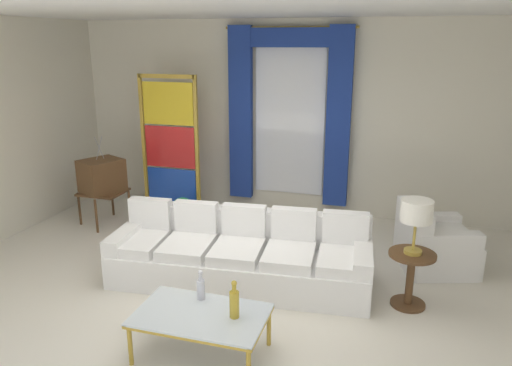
{
  "coord_description": "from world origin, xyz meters",
  "views": [
    {
      "loc": [
        1.58,
        -4.41,
        2.68
      ],
      "look_at": [
        -0.01,
        0.9,
        1.05
      ],
      "focal_mm": 34.14,
      "sensor_mm": 36.0,
      "label": 1
    }
  ],
  "objects_px": {
    "vintage_tv": "(102,177)",
    "table_lamp_brass": "(417,213)",
    "bottle_crystal_tall": "(201,288)",
    "stained_glass_divider": "(170,150)",
    "armchair_white": "(432,246)",
    "round_side_table": "(410,274)",
    "bottle_blue_decanter": "(234,303)",
    "coffee_table": "(201,317)",
    "peacock_figurine": "(180,213)",
    "couch_white_long": "(241,256)"
  },
  "relations": [
    {
      "from": "bottle_blue_decanter",
      "to": "round_side_table",
      "type": "height_order",
      "value": "bottle_blue_decanter"
    },
    {
      "from": "stained_glass_divider",
      "to": "peacock_figurine",
      "type": "height_order",
      "value": "stained_glass_divider"
    },
    {
      "from": "table_lamp_brass",
      "to": "bottle_crystal_tall",
      "type": "bearing_deg",
      "value": -147.74
    },
    {
      "from": "coffee_table",
      "to": "table_lamp_brass",
      "type": "height_order",
      "value": "table_lamp_brass"
    },
    {
      "from": "bottle_crystal_tall",
      "to": "round_side_table",
      "type": "relative_size",
      "value": 0.48
    },
    {
      "from": "couch_white_long",
      "to": "coffee_table",
      "type": "xyz_separation_m",
      "value": [
        0.11,
        -1.43,
        0.07
      ]
    },
    {
      "from": "armchair_white",
      "to": "round_side_table",
      "type": "relative_size",
      "value": 1.72
    },
    {
      "from": "vintage_tv",
      "to": "bottle_blue_decanter",
      "type": "bearing_deg",
      "value": -40.55
    },
    {
      "from": "vintage_tv",
      "to": "armchair_white",
      "type": "bearing_deg",
      "value": -1.95
    },
    {
      "from": "armchair_white",
      "to": "table_lamp_brass",
      "type": "xyz_separation_m",
      "value": [
        -0.26,
        -1.0,
        0.74
      ]
    },
    {
      "from": "coffee_table",
      "to": "round_side_table",
      "type": "xyz_separation_m",
      "value": [
        1.75,
        1.4,
        -0.02
      ]
    },
    {
      "from": "coffee_table",
      "to": "bottle_crystal_tall",
      "type": "height_order",
      "value": "bottle_crystal_tall"
    },
    {
      "from": "coffee_table",
      "to": "couch_white_long",
      "type": "bearing_deg",
      "value": 94.42
    },
    {
      "from": "armchair_white",
      "to": "peacock_figurine",
      "type": "distance_m",
      "value": 3.53
    },
    {
      "from": "bottle_crystal_tall",
      "to": "vintage_tv",
      "type": "bearing_deg",
      "value": 137.76
    },
    {
      "from": "stained_glass_divider",
      "to": "table_lamp_brass",
      "type": "bearing_deg",
      "value": -26.86
    },
    {
      "from": "coffee_table",
      "to": "table_lamp_brass",
      "type": "relative_size",
      "value": 2.0
    },
    {
      "from": "peacock_figurine",
      "to": "coffee_table",
      "type": "bearing_deg",
      "value": -61.22
    },
    {
      "from": "bottle_blue_decanter",
      "to": "peacock_figurine",
      "type": "relative_size",
      "value": 0.57
    },
    {
      "from": "vintage_tv",
      "to": "armchair_white",
      "type": "distance_m",
      "value": 4.69
    },
    {
      "from": "peacock_figurine",
      "to": "couch_white_long",
      "type": "bearing_deg",
      "value": -43.28
    },
    {
      "from": "couch_white_long",
      "to": "bottle_crystal_tall",
      "type": "height_order",
      "value": "couch_white_long"
    },
    {
      "from": "coffee_table",
      "to": "armchair_white",
      "type": "xyz_separation_m",
      "value": [
        2.01,
        2.4,
        -0.09
      ]
    },
    {
      "from": "couch_white_long",
      "to": "peacock_figurine",
      "type": "bearing_deg",
      "value": 136.72
    },
    {
      "from": "couch_white_long",
      "to": "table_lamp_brass",
      "type": "distance_m",
      "value": 1.99
    },
    {
      "from": "coffee_table",
      "to": "stained_glass_divider",
      "type": "height_order",
      "value": "stained_glass_divider"
    },
    {
      "from": "peacock_figurine",
      "to": "round_side_table",
      "type": "relative_size",
      "value": 1.01
    },
    {
      "from": "couch_white_long",
      "to": "round_side_table",
      "type": "xyz_separation_m",
      "value": [
        1.86,
        -0.03,
        0.05
      ]
    },
    {
      "from": "vintage_tv",
      "to": "table_lamp_brass",
      "type": "height_order",
      "value": "vintage_tv"
    },
    {
      "from": "bottle_blue_decanter",
      "to": "vintage_tv",
      "type": "relative_size",
      "value": 0.26
    },
    {
      "from": "armchair_white",
      "to": "peacock_figurine",
      "type": "height_order",
      "value": "armchair_white"
    },
    {
      "from": "coffee_table",
      "to": "peacock_figurine",
      "type": "height_order",
      "value": "peacock_figurine"
    },
    {
      "from": "vintage_tv",
      "to": "stained_glass_divider",
      "type": "distance_m",
      "value": 1.09
    },
    {
      "from": "armchair_white",
      "to": "round_side_table",
      "type": "distance_m",
      "value": 1.04
    },
    {
      "from": "bottle_crystal_tall",
      "to": "stained_glass_divider",
      "type": "distance_m",
      "value": 3.51
    },
    {
      "from": "vintage_tv",
      "to": "round_side_table",
      "type": "xyz_separation_m",
      "value": [
        4.41,
        -1.16,
        -0.37
      ]
    },
    {
      "from": "bottle_blue_decanter",
      "to": "armchair_white",
      "type": "distance_m",
      "value": 2.94
    },
    {
      "from": "coffee_table",
      "to": "peacock_figurine",
      "type": "bearing_deg",
      "value": 118.78
    },
    {
      "from": "bottle_crystal_tall",
      "to": "table_lamp_brass",
      "type": "height_order",
      "value": "table_lamp_brass"
    },
    {
      "from": "bottle_blue_decanter",
      "to": "coffee_table",
      "type": "bearing_deg",
      "value": -173.92
    },
    {
      "from": "armchair_white",
      "to": "stained_glass_divider",
      "type": "distance_m",
      "value": 4.02
    },
    {
      "from": "stained_glass_divider",
      "to": "peacock_figurine",
      "type": "bearing_deg",
      "value": -54.22
    },
    {
      "from": "coffee_table",
      "to": "bottle_crystal_tall",
      "type": "xyz_separation_m",
      "value": [
        -0.1,
        0.23,
        0.15
      ]
    },
    {
      "from": "bottle_blue_decanter",
      "to": "stained_glass_divider",
      "type": "bearing_deg",
      "value": 123.97
    },
    {
      "from": "vintage_tv",
      "to": "bottle_crystal_tall",
      "type": "bearing_deg",
      "value": -42.24
    },
    {
      "from": "bottle_blue_decanter",
      "to": "round_side_table",
      "type": "relative_size",
      "value": 0.58
    },
    {
      "from": "vintage_tv",
      "to": "round_side_table",
      "type": "bearing_deg",
      "value": -14.79
    },
    {
      "from": "bottle_crystal_tall",
      "to": "vintage_tv",
      "type": "distance_m",
      "value": 3.47
    },
    {
      "from": "coffee_table",
      "to": "round_side_table",
      "type": "relative_size",
      "value": 1.91
    },
    {
      "from": "bottle_crystal_tall",
      "to": "stained_glass_divider",
      "type": "relative_size",
      "value": 0.13
    }
  ]
}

